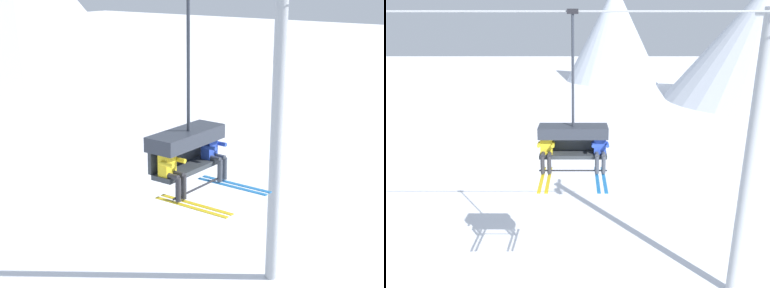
{
  "view_description": "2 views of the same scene",
  "coord_description": "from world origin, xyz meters",
  "views": [
    {
      "loc": [
        -7.31,
        -7.78,
        8.97
      ],
      "look_at": [
        1.91,
        -0.86,
        5.62
      ],
      "focal_mm": 55.0,
      "sensor_mm": 36.0,
      "label": 1
    },
    {
      "loc": [
        2.0,
        -10.38,
        8.44
      ],
      "look_at": [
        2.02,
        -0.71,
        5.37
      ],
      "focal_mm": 35.0,
      "sensor_mm": 36.0,
      "label": 2
    }
  ],
  "objects": [
    {
      "name": "skier_blue",
      "position": [
        2.59,
        -0.95,
        5.31
      ],
      "size": [
        0.46,
        1.7,
        1.23
      ],
      "color": "#2847B7"
    },
    {
      "name": "lift_tower_far",
      "position": [
        7.08,
        -0.02,
        4.69
      ],
      "size": [
        0.36,
        1.88,
        9.05
      ],
      "color": "#9EA3A8",
      "rests_on": "ground_plane"
    },
    {
      "name": "chairlift_chair",
      "position": [
        1.87,
        -0.73,
        5.65
      ],
      "size": [
        1.85,
        0.74,
        4.09
      ],
      "color": "#33383D"
    },
    {
      "name": "skier_yellow",
      "position": [
        1.15,
        -0.95,
        5.31
      ],
      "size": [
        0.46,
        1.7,
        1.23
      ],
      "color": "yellow"
    },
    {
      "name": "mountain_peak_central",
      "position": [
        23.3,
        33.79,
        6.77
      ],
      "size": [
        21.64,
        21.64,
        13.55
      ],
      "color": "silver",
      "rests_on": "ground_plane"
    }
  ]
}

